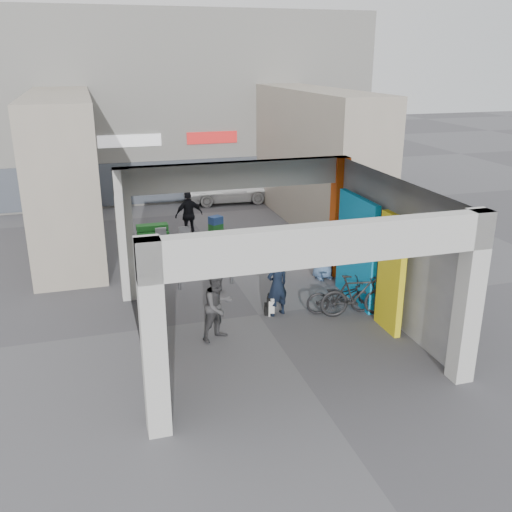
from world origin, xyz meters
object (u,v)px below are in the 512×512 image
object	(u,v)px
man_back_turned	(218,306)
man_crates	(189,215)
border_collie	(270,305)
bicycle_rear	(356,295)
cafe_set	(169,248)
man_with_dog	(277,285)
white_van	(227,188)
bicycle_front	(340,296)
produce_stand	(153,240)
man_elderly	(324,251)

from	to	relation	value
man_back_turned	man_crates	size ratio (longest dim) A/B	0.96
border_collie	man_crates	world-z (taller)	man_crates
border_collie	bicycle_rear	size ratio (longest dim) A/B	0.34
cafe_set	border_collie	size ratio (longest dim) A/B	2.26
man_crates	bicycle_rear	xyz separation A→B (m)	(2.81, -7.54, -0.30)
cafe_set	man_with_dog	size ratio (longest dim) A/B	0.87
man_with_dog	white_van	size ratio (longest dim) A/B	0.42
white_van	cafe_set	bearing A→B (deg)	154.82
cafe_set	border_collie	bearing A→B (deg)	-70.67
bicycle_rear	white_van	world-z (taller)	white_van
bicycle_front	border_collie	bearing A→B (deg)	86.12
man_with_dog	border_collie	bearing A→B (deg)	-33.23
man_back_turned	bicycle_front	world-z (taller)	man_back_turned
bicycle_rear	bicycle_front	bearing A→B (deg)	58.24
produce_stand	cafe_set	bearing A→B (deg)	-86.77
border_collie	bicycle_rear	distance (m)	2.15
cafe_set	white_van	world-z (taller)	white_van
man_elderly	man_crates	size ratio (longest dim) A/B	0.97
border_collie	white_van	distance (m)	11.70
man_elderly	white_van	bearing A→B (deg)	81.14
man_back_turned	man_elderly	distance (m)	4.71
man_with_dog	white_van	bearing A→B (deg)	-114.84
man_back_turned	white_van	distance (m)	12.88
bicycle_rear	man_elderly	bearing A→B (deg)	4.17
produce_stand	bicycle_front	world-z (taller)	bicycle_front
produce_stand	man_crates	bearing A→B (deg)	12.58
man_with_dog	man_back_turned	distance (m)	1.89
man_crates	white_van	xyz separation A→B (m)	(2.54, 4.70, -0.20)
border_collie	man_elderly	xyz separation A→B (m)	(2.25, 1.92, 0.57)
cafe_set	produce_stand	world-z (taller)	cafe_set
man_with_dog	man_elderly	xyz separation A→B (m)	(2.08, 1.97, 0.02)
border_collie	white_van	world-z (taller)	white_van
cafe_set	man_back_turned	distance (m)	6.01
bicycle_front	man_crates	bearing A→B (deg)	28.43
border_collie	man_back_turned	size ratio (longest dim) A/B	0.38
bicycle_front	white_van	distance (m)	11.97
border_collie	man_back_turned	bearing A→B (deg)	-135.26
man_back_turned	bicycle_rear	size ratio (longest dim) A/B	0.89
produce_stand	man_with_dog	world-z (taller)	man_with_dog
produce_stand	bicycle_front	size ratio (longest dim) A/B	0.73
man_back_turned	man_crates	bearing A→B (deg)	57.87
man_crates	bicycle_front	xyz separation A→B (m)	(2.50, -7.27, -0.40)
white_van	border_collie	bearing A→B (deg)	174.86
cafe_set	man_with_dog	distance (m)	5.52
man_with_dog	man_elderly	bearing A→B (deg)	-153.69
cafe_set	bicycle_rear	bearing A→B (deg)	-56.55
man_elderly	bicycle_front	bearing A→B (deg)	-114.91
produce_stand	border_collie	xyz separation A→B (m)	(2.17, -5.97, -0.08)
man_elderly	bicycle_rear	xyz separation A→B (m)	(-0.23, -2.60, -0.27)
cafe_set	produce_stand	size ratio (longest dim) A/B	1.13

